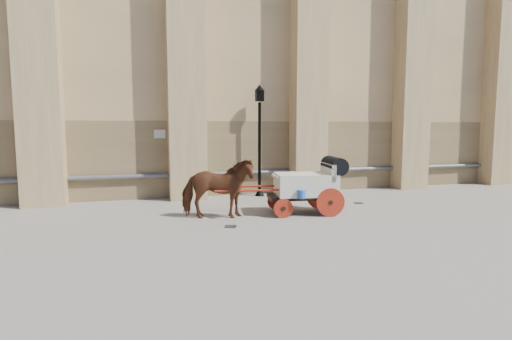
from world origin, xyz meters
name	(u,v)px	position (x,y,z in m)	size (l,w,h in m)	color
ground	(235,217)	(0.00, 0.00, 0.00)	(90.00, 90.00, 0.00)	gray
horse	(217,189)	(-0.54, -0.03, 0.92)	(0.99, 2.17, 1.83)	brown
carriage	(310,183)	(2.45, -0.10, 0.98)	(4.25, 1.75, 1.81)	black
street_lamp	(260,137)	(1.85, 3.47, 2.37)	(0.41, 0.41, 4.43)	black
drain_grate_near	(230,226)	(-0.39, -1.15, 0.01)	(0.32, 0.32, 0.01)	black
drain_grate_far	(358,203)	(4.85, 0.94, 0.01)	(0.32, 0.32, 0.01)	black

